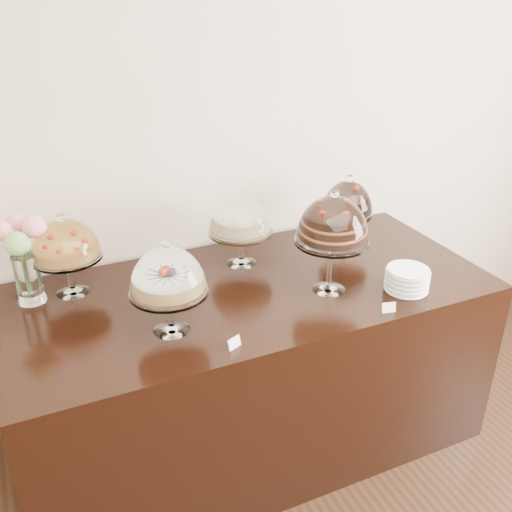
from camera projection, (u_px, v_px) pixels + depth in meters
name	position (u px, v px, depth m)	size (l,w,h in m)	color
wall_back	(236.00, 127.00, 2.86)	(5.00, 0.04, 3.00)	beige
display_counter	(252.00, 366.00, 2.82)	(2.20, 1.00, 0.90)	black
cake_stand_sugar_sponge	(168.00, 275.00, 2.19)	(0.31, 0.31, 0.40)	white
cake_stand_choco_layer	(333.00, 223.00, 2.45)	(0.33, 0.33, 0.48)	white
cake_stand_cheesecake	(241.00, 219.00, 2.73)	(0.32, 0.32, 0.37)	white
cake_stand_dark_choco	(348.00, 202.00, 2.92)	(0.27, 0.27, 0.39)	white
cake_stand_fruit_tart	(65.00, 243.00, 2.47)	(0.31, 0.31, 0.39)	white
flower_vase	(23.00, 253.00, 2.40)	(0.21, 0.26, 0.40)	white
plate_stack	(407.00, 279.00, 2.57)	(0.19, 0.19, 0.10)	white
price_card_left	(234.00, 343.00, 2.18)	(0.06, 0.01, 0.04)	white
price_card_right	(389.00, 308.00, 2.41)	(0.06, 0.01, 0.04)	white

